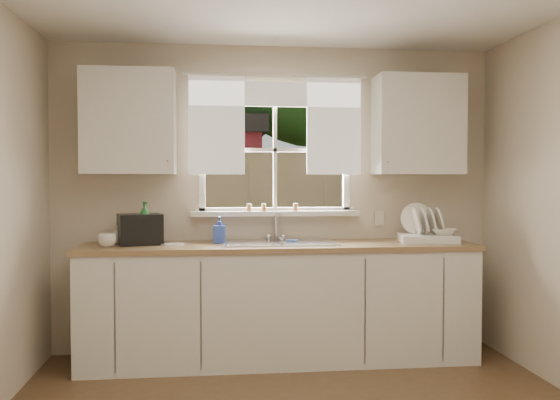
{
  "coord_description": "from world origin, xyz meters",
  "views": [
    {
      "loc": [
        -0.51,
        -2.86,
        1.41
      ],
      "look_at": [
        0.0,
        1.65,
        1.25
      ],
      "focal_mm": 38.0,
      "sensor_mm": 36.0,
      "label": 1
    }
  ],
  "objects": [
    {
      "name": "sink",
      "position": [
        0.0,
        1.71,
        0.84
      ],
      "size": [
        0.88,
        0.52,
        0.4
      ],
      "color": "#B7B7BC",
      "rests_on": "countertop"
    },
    {
      "name": "soap_bottle_b",
      "position": [
        -0.46,
        1.79,
        1.01
      ],
      "size": [
        0.1,
        0.11,
        0.21
      ],
      "primitive_type": "imported",
      "rotation": [
        0.0,
        0.0,
        -0.12
      ],
      "color": "#314EBA",
      "rests_on": "countertop"
    },
    {
      "name": "cup",
      "position": [
        -1.29,
        1.58,
        0.96
      ],
      "size": [
        0.17,
        0.17,
        0.1
      ],
      "primitive_type": "imported",
      "rotation": [
        0.0,
        0.0,
        0.31
      ],
      "color": "silver",
      "rests_on": "countertop"
    },
    {
      "name": "backyard",
      "position": [
        0.58,
        8.42,
        3.46
      ],
      "size": [
        20.0,
        10.0,
        6.13
      ],
      "color": "#335421",
      "rests_on": "ground"
    },
    {
      "name": "soap_bottle_c",
      "position": [
        -1.24,
        1.81,
        0.98
      ],
      "size": [
        0.15,
        0.15,
        0.15
      ],
      "primitive_type": "imported",
      "rotation": [
        0.0,
        0.0,
        -0.43
      ],
      "color": "beige",
      "rests_on": "countertop"
    },
    {
      "name": "upper_cabinet_left",
      "position": [
        -1.15,
        1.82,
        1.85
      ],
      "size": [
        0.7,
        0.33,
        0.8
      ],
      "primitive_type": "cube",
      "color": "silver",
      "rests_on": "room_walls"
    },
    {
      "name": "window",
      "position": [
        0.0,
        2.0,
        1.49
      ],
      "size": [
        1.38,
        0.16,
        1.06
      ],
      "color": "white",
      "rests_on": "room_walls"
    },
    {
      "name": "wall_outlet",
      "position": [
        0.88,
        1.99,
        1.08
      ],
      "size": [
        0.08,
        0.01,
        0.12
      ],
      "primitive_type": "cube",
      "color": "beige",
      "rests_on": "room_walls"
    },
    {
      "name": "curtains",
      "position": [
        0.0,
        1.95,
        1.93
      ],
      "size": [
        1.5,
        0.03,
        0.81
      ],
      "color": "white",
      "rests_on": "room_walls"
    },
    {
      "name": "black_appliance",
      "position": [
        -1.07,
        1.76,
        1.03
      ],
      "size": [
        0.38,
        0.35,
        0.23
      ],
      "primitive_type": "cube",
      "rotation": [
        0.0,
        0.0,
        0.26
      ],
      "color": "black",
      "rests_on": "countertop"
    },
    {
      "name": "room_walls",
      "position": [
        0.0,
        -0.07,
        1.24
      ],
      "size": [
        3.62,
        4.02,
        2.5
      ],
      "color": "beige",
      "rests_on": "ground"
    },
    {
      "name": "countertop",
      "position": [
        0.0,
        1.68,
        0.89
      ],
      "size": [
        3.04,
        0.65,
        0.04
      ],
      "primitive_type": "cube",
      "color": "olive",
      "rests_on": "base_cabinets"
    },
    {
      "name": "upper_cabinet_right",
      "position": [
        1.15,
        1.82,
        1.85
      ],
      "size": [
        0.7,
        0.33,
        0.8
      ],
      "primitive_type": "cube",
      "color": "silver",
      "rests_on": "room_walls"
    },
    {
      "name": "soap_bottle_a",
      "position": [
        -1.04,
        1.8,
        1.07
      ],
      "size": [
        0.16,
        0.16,
        0.33
      ],
      "primitive_type": "imported",
      "rotation": [
        0.0,
        0.0,
        0.4
      ],
      "color": "#2B843A",
      "rests_on": "countertop"
    },
    {
      "name": "saucer",
      "position": [
        -0.82,
        1.68,
        0.92
      ],
      "size": [
        0.17,
        0.17,
        0.01
      ],
      "primitive_type": "cylinder",
      "color": "white",
      "rests_on": "countertop"
    },
    {
      "name": "sill_jars",
      "position": [
        -0.05,
        1.94,
        1.18
      ],
      "size": [
        0.42,
        0.04,
        0.06
      ],
      "color": "brown",
      "rests_on": "window"
    },
    {
      "name": "bowl",
      "position": [
        1.31,
        1.64,
        0.99
      ],
      "size": [
        0.27,
        0.27,
        0.05
      ],
      "primitive_type": "imported",
      "rotation": [
        0.0,
        0.0,
        -0.43
      ],
      "color": "white",
      "rests_on": "dish_rack"
    },
    {
      "name": "base_cabinets",
      "position": [
        0.0,
        1.68,
        0.43
      ],
      "size": [
        3.0,
        0.62,
        0.87
      ],
      "primitive_type": "cube",
      "color": "silver",
      "rests_on": "ground"
    },
    {
      "name": "dish_rack",
      "position": [
        1.19,
        1.69,
        0.98
      ],
      "size": [
        0.48,
        0.39,
        0.31
      ],
      "color": "white",
      "rests_on": "countertop"
    }
  ]
}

